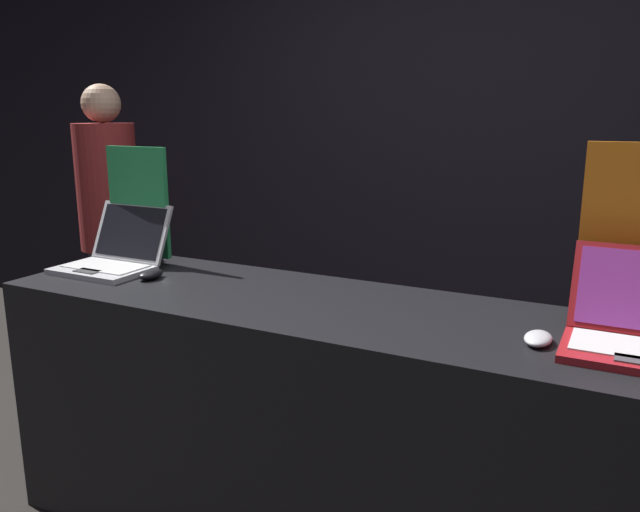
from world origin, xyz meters
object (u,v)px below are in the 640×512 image
(mouse_front, at_px, (151,274))
(laptop_back, at_px, (639,328))
(person_bystander, at_px, (111,236))
(laptop_front, at_px, (114,255))
(promo_stand_front, at_px, (139,207))
(mouse_back, at_px, (538,338))

(mouse_front, bearing_deg, laptop_back, 0.91)
(laptop_back, height_order, person_bystander, person_bystander)
(laptop_front, distance_m, person_bystander, 0.94)
(promo_stand_front, bearing_deg, mouse_back, -8.85)
(mouse_back, bearing_deg, mouse_front, 178.21)
(promo_stand_front, relative_size, laptop_back, 1.31)
(laptop_back, distance_m, person_bystander, 2.55)
(laptop_front, height_order, person_bystander, person_bystander)
(mouse_back, xyz_separation_m, person_bystander, (-2.23, 0.74, -0.06))
(laptop_back, bearing_deg, laptop_front, 179.15)
(mouse_back, relative_size, person_bystander, 0.07)
(laptop_front, xyz_separation_m, promo_stand_front, (-0.00, 0.15, 0.16))
(promo_stand_front, distance_m, mouse_back, 1.59)
(laptop_back, bearing_deg, mouse_back, -163.80)
(mouse_front, bearing_deg, person_bystander, 142.12)
(laptop_front, xyz_separation_m, person_bystander, (-0.67, 0.65, -0.10))
(promo_stand_front, distance_m, person_bystander, 0.87)
(mouse_back, height_order, person_bystander, person_bystander)
(mouse_front, height_order, promo_stand_front, promo_stand_front)
(laptop_front, xyz_separation_m, laptop_back, (1.79, -0.03, 0.00))
(laptop_front, distance_m, promo_stand_front, 0.22)
(person_bystander, bearing_deg, laptop_back, -15.28)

